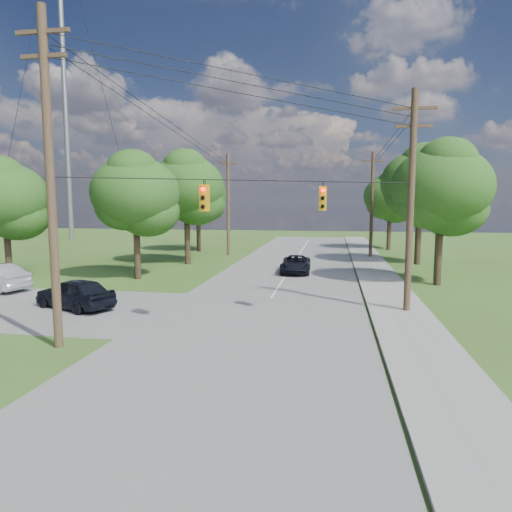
% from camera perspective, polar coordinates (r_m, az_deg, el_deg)
% --- Properties ---
extents(ground, '(140.00, 140.00, 0.00)m').
position_cam_1_polar(ground, '(16.32, -10.18, -12.37)').
color(ground, '#3D5B1E').
rests_on(ground, ground).
extents(main_road, '(10.00, 100.00, 0.03)m').
position_cam_1_polar(main_road, '(20.47, -0.04, -8.25)').
color(main_road, gray).
rests_on(main_road, ground).
extents(sidewalk_east, '(2.60, 100.00, 0.12)m').
position_cam_1_polar(sidewalk_east, '(20.47, 19.00, -8.49)').
color(sidewalk_east, '#9A9790').
rests_on(sidewalk_east, ground).
extents(pole_sw, '(2.00, 0.32, 12.00)m').
position_cam_1_polar(pole_sw, '(17.90, -24.35, 9.08)').
color(pole_sw, brown).
rests_on(pole_sw, ground).
extents(pole_ne, '(2.00, 0.32, 10.50)m').
position_cam_1_polar(pole_ne, '(22.78, 18.80, 6.79)').
color(pole_ne, brown).
rests_on(pole_ne, ground).
extents(pole_north_e, '(2.00, 0.32, 10.00)m').
position_cam_1_polar(pole_north_e, '(44.64, 14.28, 6.33)').
color(pole_north_e, brown).
rests_on(pole_north_e, ground).
extents(pole_north_w, '(2.00, 0.32, 10.00)m').
position_cam_1_polar(pole_north_w, '(45.67, -3.49, 6.53)').
color(pole_north_w, brown).
rests_on(pole_north_w, ground).
extents(power_lines, '(13.93, 29.62, 4.93)m').
position_cam_1_polar(power_lines, '(26.59, 1.29, 15.06)').
color(power_lines, black).
rests_on(power_lines, ground).
extents(traffic_signals, '(4.91, 3.27, 1.05)m').
position_cam_1_polar(traffic_signals, '(19.12, 1.32, 7.30)').
color(traffic_signals, '#DF9D0D').
rests_on(traffic_signals, ground).
extents(radio_mast, '(0.70, 0.70, 45.00)m').
position_cam_1_polar(radio_mast, '(73.11, -22.87, 19.86)').
color(radio_mast, gray).
rests_on(radio_mast, ground).
extents(tree_w_near, '(6.00, 6.00, 8.40)m').
position_cam_1_polar(tree_w_near, '(32.36, -14.84, 7.62)').
color(tree_w_near, '#3E301F').
rests_on(tree_w_near, ground).
extents(tree_w_mid, '(6.40, 6.40, 9.22)m').
position_cam_1_polar(tree_w_mid, '(39.48, -8.69, 8.53)').
color(tree_w_mid, '#3E301F').
rests_on(tree_w_mid, ground).
extents(tree_w_far, '(6.00, 6.00, 8.73)m').
position_cam_1_polar(tree_w_far, '(49.60, -7.26, 7.80)').
color(tree_w_far, '#3E301F').
rests_on(tree_w_far, ground).
extents(tree_e_near, '(6.20, 6.20, 8.81)m').
position_cam_1_polar(tree_e_near, '(31.23, 22.17, 7.99)').
color(tree_e_near, '#3E301F').
rests_on(tree_e_near, ground).
extents(tree_e_mid, '(6.60, 6.60, 9.64)m').
position_cam_1_polar(tree_e_mid, '(41.16, 19.86, 8.59)').
color(tree_e_mid, '#3E301F').
rests_on(tree_e_mid, ground).
extents(tree_e_far, '(5.80, 5.80, 8.32)m').
position_cam_1_polar(tree_e_far, '(52.86, 16.43, 7.16)').
color(tree_e_far, '#3E301F').
rests_on(tree_e_far, ground).
extents(tree_cross_n, '(5.60, 5.60, 7.91)m').
position_cam_1_polar(tree_cross_n, '(34.38, -28.91, 6.40)').
color(tree_cross_n, '#3E301F').
rests_on(tree_cross_n, ground).
extents(car_cross_dark, '(4.88, 3.40, 1.54)m').
position_cam_1_polar(car_cross_dark, '(24.49, -21.69, -4.34)').
color(car_cross_dark, black).
rests_on(car_cross_dark, cross_road).
extents(car_main_north, '(2.28, 4.70, 1.29)m').
position_cam_1_polar(car_main_north, '(34.31, 4.99, -1.03)').
color(car_main_north, black).
rests_on(car_main_north, main_road).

